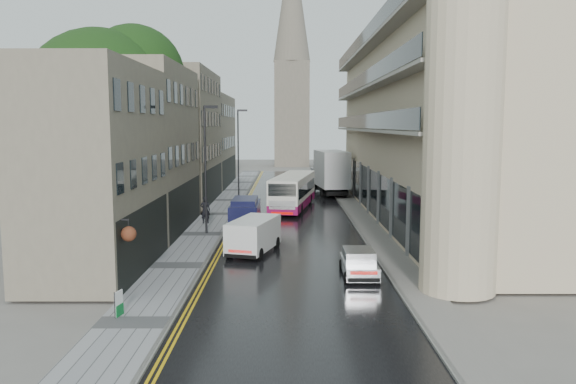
{
  "coord_description": "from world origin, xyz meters",
  "views": [
    {
      "loc": [
        -0.29,
        -16.96,
        7.21
      ],
      "look_at": [
        -0.25,
        18.0,
        3.02
      ],
      "focal_mm": 35.0,
      "sensor_mm": 36.0,
      "label": 1
    }
  ],
  "objects_px": {
    "white_van": "(229,240)",
    "lamp_post_near": "(205,170)",
    "cream_bus": "(274,196)",
    "white_lorry": "(322,174)",
    "lamp_post_far": "(238,154)",
    "silver_hatchback": "(347,269)",
    "tree_near": "(101,129)",
    "tree_far": "(153,136)",
    "navy_van": "(230,218)",
    "pedestrian": "(205,210)",
    "estate_sign": "(119,303)"
  },
  "relations": [
    {
      "from": "pedestrian",
      "to": "lamp_post_near",
      "type": "bearing_deg",
      "value": 95.97
    },
    {
      "from": "navy_van",
      "to": "lamp_post_far",
      "type": "relative_size",
      "value": 0.55
    },
    {
      "from": "cream_bus",
      "to": "navy_van",
      "type": "height_order",
      "value": "cream_bus"
    },
    {
      "from": "pedestrian",
      "to": "lamp_post_far",
      "type": "height_order",
      "value": "lamp_post_far"
    },
    {
      "from": "lamp_post_far",
      "to": "cream_bus",
      "type": "bearing_deg",
      "value": -68.93
    },
    {
      "from": "tree_near",
      "to": "silver_hatchback",
      "type": "xyz_separation_m",
      "value": [
        14.92,
        -12.02,
        -6.27
      ]
    },
    {
      "from": "white_van",
      "to": "navy_van",
      "type": "bearing_deg",
      "value": 110.95
    },
    {
      "from": "white_lorry",
      "to": "lamp_post_near",
      "type": "xyz_separation_m",
      "value": [
        -8.78,
        -19.1,
        1.96
      ]
    },
    {
      "from": "tree_far",
      "to": "estate_sign",
      "type": "bearing_deg",
      "value": -79.3
    },
    {
      "from": "cream_bus",
      "to": "pedestrian",
      "type": "xyz_separation_m",
      "value": [
        -4.83,
        -5.09,
        -0.38
      ]
    },
    {
      "from": "tree_near",
      "to": "lamp_post_far",
      "type": "distance_m",
      "value": 18.77
    },
    {
      "from": "cream_bus",
      "to": "lamp_post_far",
      "type": "distance_m",
      "value": 9.94
    },
    {
      "from": "silver_hatchback",
      "to": "lamp_post_near",
      "type": "relative_size",
      "value": 0.42
    },
    {
      "from": "navy_van",
      "to": "silver_hatchback",
      "type": "bearing_deg",
      "value": -59.48
    },
    {
      "from": "cream_bus",
      "to": "silver_hatchback",
      "type": "relative_size",
      "value": 3.05
    },
    {
      "from": "tree_near",
      "to": "navy_van",
      "type": "xyz_separation_m",
      "value": [
        8.48,
        -0.98,
        -5.74
      ]
    },
    {
      "from": "cream_bus",
      "to": "white_lorry",
      "type": "bearing_deg",
      "value": 75.9
    },
    {
      "from": "tree_far",
      "to": "white_lorry",
      "type": "distance_m",
      "value": 16.78
    },
    {
      "from": "lamp_post_far",
      "to": "lamp_post_near",
      "type": "bearing_deg",
      "value": -93.25
    },
    {
      "from": "white_van",
      "to": "lamp_post_near",
      "type": "bearing_deg",
      "value": 123.99
    },
    {
      "from": "tree_near",
      "to": "silver_hatchback",
      "type": "height_order",
      "value": "tree_near"
    },
    {
      "from": "tree_far",
      "to": "navy_van",
      "type": "bearing_deg",
      "value": -59.65
    },
    {
      "from": "pedestrian",
      "to": "lamp_post_near",
      "type": "xyz_separation_m",
      "value": [
        0.6,
        -3.72,
        3.17
      ]
    },
    {
      "from": "tree_far",
      "to": "pedestrian",
      "type": "relative_size",
      "value": 6.38
    },
    {
      "from": "lamp_post_near",
      "to": "lamp_post_far",
      "type": "distance_m",
      "value": 17.62
    },
    {
      "from": "lamp_post_near",
      "to": "lamp_post_far",
      "type": "relative_size",
      "value": 0.97
    },
    {
      "from": "tree_near",
      "to": "cream_bus",
      "type": "relative_size",
      "value": 1.3
    },
    {
      "from": "tree_far",
      "to": "navy_van",
      "type": "relative_size",
      "value": 2.68
    },
    {
      "from": "silver_hatchback",
      "to": "white_lorry",
      "type": "bearing_deg",
      "value": 88.82
    },
    {
      "from": "silver_hatchback",
      "to": "estate_sign",
      "type": "bearing_deg",
      "value": -152.38
    },
    {
      "from": "silver_hatchback",
      "to": "navy_van",
      "type": "height_order",
      "value": "navy_van"
    },
    {
      "from": "silver_hatchback",
      "to": "estate_sign",
      "type": "relative_size",
      "value": 3.71
    },
    {
      "from": "pedestrian",
      "to": "estate_sign",
      "type": "height_order",
      "value": "pedestrian"
    },
    {
      "from": "white_lorry",
      "to": "lamp_post_near",
      "type": "height_order",
      "value": "lamp_post_near"
    },
    {
      "from": "tree_near",
      "to": "navy_van",
      "type": "distance_m",
      "value": 10.29
    },
    {
      "from": "white_van",
      "to": "lamp_post_near",
      "type": "distance_m",
      "value": 7.65
    },
    {
      "from": "navy_van",
      "to": "estate_sign",
      "type": "distance_m",
      "value": 15.95
    },
    {
      "from": "navy_van",
      "to": "white_lorry",
      "type": "bearing_deg",
      "value": 70.07
    },
    {
      "from": "white_van",
      "to": "silver_hatchback",
      "type": "bearing_deg",
      "value": -23.88
    },
    {
      "from": "tree_far",
      "to": "white_lorry",
      "type": "height_order",
      "value": "tree_far"
    },
    {
      "from": "tree_near",
      "to": "navy_van",
      "type": "relative_size",
      "value": 2.99
    },
    {
      "from": "lamp_post_near",
      "to": "tree_far",
      "type": "bearing_deg",
      "value": 94.47
    },
    {
      "from": "white_van",
      "to": "lamp_post_near",
      "type": "relative_size",
      "value": 0.53
    },
    {
      "from": "silver_hatchback",
      "to": "lamp_post_near",
      "type": "xyz_separation_m",
      "value": [
        -8.05,
        11.43,
        3.59
      ]
    },
    {
      "from": "tree_near",
      "to": "cream_bus",
      "type": "height_order",
      "value": "tree_near"
    },
    {
      "from": "navy_van",
      "to": "lamp_post_far",
      "type": "xyz_separation_m",
      "value": [
        -1.0,
        17.99,
        3.17
      ]
    },
    {
      "from": "navy_van",
      "to": "estate_sign",
      "type": "height_order",
      "value": "navy_van"
    },
    {
      "from": "white_van",
      "to": "tree_far",
      "type": "bearing_deg",
      "value": 129.16
    },
    {
      "from": "cream_bus",
      "to": "white_lorry",
      "type": "height_order",
      "value": "white_lorry"
    },
    {
      "from": "lamp_post_far",
      "to": "pedestrian",
      "type": "bearing_deg",
      "value": -96.26
    }
  ]
}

